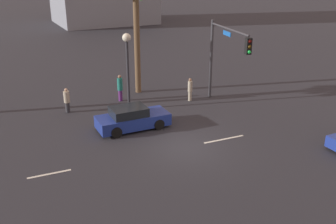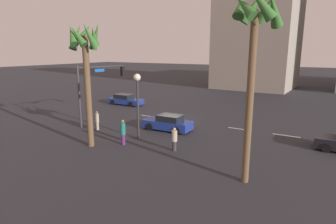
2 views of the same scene
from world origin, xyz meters
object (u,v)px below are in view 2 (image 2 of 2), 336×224
at_px(car_0, 125,100).
at_px(building_1, 260,13).
at_px(pedestrian_1, 97,120).
at_px(palm_tree_0, 255,36).
at_px(car_2, 168,123).
at_px(traffic_signal, 97,83).
at_px(palm_tree_1, 85,53).
at_px(pedestrian_2, 123,132).
at_px(pedestrian_0, 174,139).
at_px(streetlamp, 137,93).

distance_m(car_0, building_1, 31.36).
height_order(pedestrian_1, palm_tree_0, palm_tree_0).
bearing_deg(car_2, traffic_signal, 10.89).
relative_size(palm_tree_0, building_1, 0.36).
bearing_deg(palm_tree_1, building_1, -92.77).
height_order(traffic_signal, pedestrian_2, traffic_signal).
relative_size(pedestrian_1, palm_tree_0, 0.17).
xyz_separation_m(palm_tree_0, palm_tree_1, (11.39, -0.02, -0.88)).
relative_size(traffic_signal, palm_tree_0, 0.57).
relative_size(pedestrian_0, palm_tree_0, 0.17).
distance_m(car_2, streetlamp, 4.49).
xyz_separation_m(car_2, traffic_signal, (6.95, 1.34, 3.23)).
bearing_deg(car_0, pedestrian_1, 117.41).
height_order(traffic_signal, palm_tree_0, palm_tree_0).
distance_m(car_2, traffic_signal, 7.78).
distance_m(car_0, pedestrian_0, 18.27).
distance_m(streetlamp, palm_tree_0, 10.81).
xyz_separation_m(car_2, pedestrian_1, (5.42, 3.11, 0.25)).
relative_size(car_0, pedestrian_0, 2.81).
xyz_separation_m(car_0, palm_tree_0, (-19.58, 14.02, 6.94)).
height_order(pedestrian_0, palm_tree_0, palm_tree_0).
bearing_deg(traffic_signal, car_2, -169.11).
distance_m(car_2, pedestrian_0, 5.26).
relative_size(car_2, building_1, 0.16).
height_order(car_0, building_1, building_1).
relative_size(pedestrian_2, palm_tree_0, 0.19).
bearing_deg(pedestrian_1, car_0, -62.59).
distance_m(palm_tree_0, palm_tree_1, 11.43).
bearing_deg(building_1, palm_tree_1, 89.38).
bearing_deg(building_1, pedestrian_0, 97.81).
bearing_deg(palm_tree_0, pedestrian_2, -8.49).
xyz_separation_m(car_2, streetlamp, (0.87, 3.19, 3.04)).
xyz_separation_m(car_2, building_1, (0.76, -34.20, 12.89)).
bearing_deg(pedestrian_2, building_1, -90.12).
xyz_separation_m(streetlamp, building_1, (-0.10, -37.39, 9.85)).
bearing_deg(pedestrian_1, palm_tree_1, 128.31).
relative_size(traffic_signal, pedestrian_2, 2.95).
bearing_deg(pedestrian_0, traffic_signal, -16.39).
distance_m(car_0, pedestrian_2, 16.14).
height_order(pedestrian_0, palm_tree_1, palm_tree_1).
xyz_separation_m(pedestrian_2, palm_tree_0, (-9.50, 1.42, 6.55)).
height_order(pedestrian_2, palm_tree_1, palm_tree_1).
xyz_separation_m(pedestrian_1, building_1, (-4.66, -37.31, 12.64)).
xyz_separation_m(pedestrian_1, pedestrian_2, (-4.58, 2.00, 0.12)).
bearing_deg(palm_tree_1, traffic_signal, -50.81).
bearing_deg(palm_tree_1, car_0, -59.69).
bearing_deg(palm_tree_0, car_2, -37.00).
distance_m(car_0, traffic_signal, 10.22).
distance_m(car_2, pedestrian_1, 6.25).
bearing_deg(car_2, pedestrian_2, 80.60).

